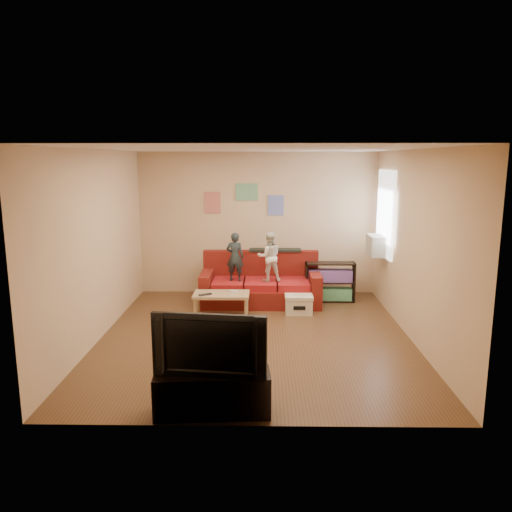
{
  "coord_description": "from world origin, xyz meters",
  "views": [
    {
      "loc": [
        0.11,
        -6.96,
        2.57
      ],
      "look_at": [
        0.0,
        0.8,
        1.05
      ],
      "focal_mm": 35.0,
      "sensor_mm": 36.0,
      "label": 1
    }
  ],
  "objects_px": {
    "coffee_table": "(221,297)",
    "tv_stand": "(213,393)",
    "sofa": "(261,286)",
    "television": "(212,342)",
    "bookshelf": "(330,284)",
    "child_b": "(269,257)",
    "child_a": "(235,257)",
    "file_box": "(299,304)"
  },
  "relations": [
    {
      "from": "child_a",
      "to": "television",
      "type": "xyz_separation_m",
      "value": [
        -0.02,
        -3.86,
        -0.11
      ]
    },
    {
      "from": "child_b",
      "to": "coffee_table",
      "type": "xyz_separation_m",
      "value": [
        -0.79,
        -0.71,
        -0.53
      ]
    },
    {
      "from": "child_a",
      "to": "bookshelf",
      "type": "bearing_deg",
      "value": -159.61
    },
    {
      "from": "sofa",
      "to": "tv_stand",
      "type": "height_order",
      "value": "sofa"
    },
    {
      "from": "coffee_table",
      "to": "television",
      "type": "bearing_deg",
      "value": -86.93
    },
    {
      "from": "sofa",
      "to": "bookshelf",
      "type": "xyz_separation_m",
      "value": [
        1.26,
        0.11,
        0.01
      ]
    },
    {
      "from": "sofa",
      "to": "bookshelf",
      "type": "relative_size",
      "value": 2.35
    },
    {
      "from": "sofa",
      "to": "child_b",
      "type": "bearing_deg",
      "value": -49.39
    },
    {
      "from": "television",
      "to": "coffee_table",
      "type": "bearing_deg",
      "value": 99.75
    },
    {
      "from": "child_a",
      "to": "file_box",
      "type": "xyz_separation_m",
      "value": [
        1.1,
        -0.48,
        -0.71
      ]
    },
    {
      "from": "coffee_table",
      "to": "file_box",
      "type": "xyz_separation_m",
      "value": [
        1.28,
        0.22,
        -0.19
      ]
    },
    {
      "from": "coffee_table",
      "to": "bookshelf",
      "type": "xyz_separation_m",
      "value": [
        1.9,
        0.99,
        -0.03
      ]
    },
    {
      "from": "coffee_table",
      "to": "file_box",
      "type": "bearing_deg",
      "value": 9.94
    },
    {
      "from": "sofa",
      "to": "child_a",
      "type": "distance_m",
      "value": 0.74
    },
    {
      "from": "sofa",
      "to": "file_box",
      "type": "xyz_separation_m",
      "value": [
        0.64,
        -0.66,
        -0.15
      ]
    },
    {
      "from": "child_b",
      "to": "television",
      "type": "distance_m",
      "value": 3.91
    },
    {
      "from": "file_box",
      "to": "child_a",
      "type": "bearing_deg",
      "value": 156.17
    },
    {
      "from": "coffee_table",
      "to": "tv_stand",
      "type": "bearing_deg",
      "value": -86.93
    },
    {
      "from": "child_b",
      "to": "television",
      "type": "bearing_deg",
      "value": 71.9
    },
    {
      "from": "child_b",
      "to": "child_a",
      "type": "bearing_deg",
      "value": -9.0
    },
    {
      "from": "bookshelf",
      "to": "file_box",
      "type": "xyz_separation_m",
      "value": [
        -0.62,
        -0.76,
        -0.16
      ]
    },
    {
      "from": "coffee_table",
      "to": "television",
      "type": "height_order",
      "value": "television"
    },
    {
      "from": "bookshelf",
      "to": "television",
      "type": "relative_size",
      "value": 0.79
    },
    {
      "from": "sofa",
      "to": "coffee_table",
      "type": "xyz_separation_m",
      "value": [
        -0.64,
        -0.88,
        0.04
      ]
    },
    {
      "from": "bookshelf",
      "to": "television",
      "type": "height_order",
      "value": "television"
    },
    {
      "from": "child_a",
      "to": "tv_stand",
      "type": "relative_size",
      "value": 0.74
    },
    {
      "from": "child_b",
      "to": "file_box",
      "type": "distance_m",
      "value": 1.0
    },
    {
      "from": "file_box",
      "to": "tv_stand",
      "type": "bearing_deg",
      "value": -108.26
    },
    {
      "from": "child_b",
      "to": "television",
      "type": "relative_size",
      "value": 0.76
    },
    {
      "from": "television",
      "to": "child_a",
      "type": "bearing_deg",
      "value": 96.41
    },
    {
      "from": "television",
      "to": "file_box",
      "type": "bearing_deg",
      "value": 78.42
    },
    {
      "from": "bookshelf",
      "to": "television",
      "type": "bearing_deg",
      "value": -112.67
    },
    {
      "from": "coffee_table",
      "to": "tv_stand",
      "type": "distance_m",
      "value": 3.16
    },
    {
      "from": "coffee_table",
      "to": "sofa",
      "type": "bearing_deg",
      "value": 54.02
    },
    {
      "from": "bookshelf",
      "to": "coffee_table",
      "type": "bearing_deg",
      "value": -152.51
    },
    {
      "from": "child_a",
      "to": "television",
      "type": "relative_size",
      "value": 0.75
    },
    {
      "from": "sofa",
      "to": "television",
      "type": "relative_size",
      "value": 1.85
    },
    {
      "from": "sofa",
      "to": "file_box",
      "type": "distance_m",
      "value": 0.93
    },
    {
      "from": "child_b",
      "to": "tv_stand",
      "type": "xyz_separation_m",
      "value": [
        -0.62,
        -3.86,
        -0.66
      ]
    },
    {
      "from": "child_a",
      "to": "coffee_table",
      "type": "height_order",
      "value": "child_a"
    },
    {
      "from": "sofa",
      "to": "child_a",
      "type": "height_order",
      "value": "child_a"
    },
    {
      "from": "child_a",
      "to": "television",
      "type": "bearing_deg",
      "value": 100.85
    }
  ]
}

